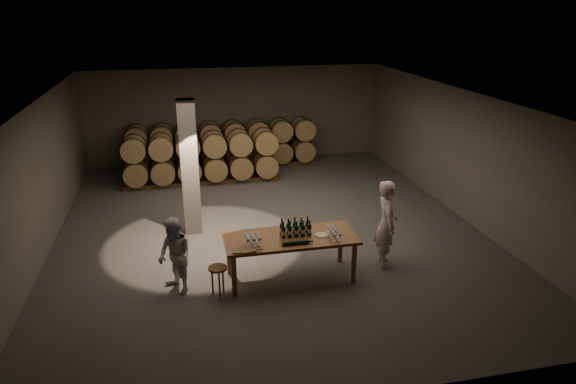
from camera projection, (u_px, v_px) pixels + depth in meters
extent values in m
plane|color=#514E4C|center=(268.00, 228.00, 12.65)|extent=(12.00, 12.00, 0.00)
plane|color=#605E59|center=(266.00, 98.00, 11.54)|extent=(12.00, 12.00, 0.00)
plane|color=#666057|center=(236.00, 115.00, 17.59)|extent=(10.00, 0.00, 10.00)
plane|color=#666057|center=(351.00, 301.00, 6.60)|extent=(10.00, 0.00, 10.00)
plane|color=#666057|center=(40.00, 180.00, 11.08)|extent=(0.00, 12.00, 12.00)
plane|color=#666057|center=(460.00, 153.00, 13.11)|extent=(0.00, 12.00, 12.00)
cube|color=gray|center=(190.00, 168.00, 11.91)|extent=(0.40, 0.40, 3.20)
cylinder|color=brown|center=(234.00, 275.00, 9.58)|extent=(0.10, 0.10, 0.84)
cylinder|color=brown|center=(354.00, 262.00, 10.06)|extent=(0.10, 0.10, 0.84)
cylinder|color=brown|center=(229.00, 255.00, 10.36)|extent=(0.10, 0.10, 0.84)
cylinder|color=brown|center=(340.00, 244.00, 10.84)|extent=(0.10, 0.10, 0.84)
cube|color=brown|center=(291.00, 238.00, 10.05)|extent=(2.60, 1.10, 0.06)
cube|color=brown|center=(225.00, 168.00, 17.00)|extent=(6.26, 0.10, 0.12)
cube|color=brown|center=(223.00, 163.00, 17.55)|extent=(6.26, 0.10, 0.12)
cylinder|color=#AC824E|center=(139.00, 159.00, 16.58)|extent=(0.70, 0.95, 0.70)
cylinder|color=black|center=(138.00, 161.00, 16.34)|extent=(0.73, 0.04, 0.73)
cylinder|color=black|center=(139.00, 157.00, 16.82)|extent=(0.73, 0.04, 0.73)
cylinder|color=#AC824E|center=(163.00, 157.00, 16.74)|extent=(0.70, 0.95, 0.70)
cylinder|color=black|center=(163.00, 160.00, 16.50)|extent=(0.73, 0.04, 0.73)
cylinder|color=black|center=(163.00, 155.00, 16.97)|extent=(0.73, 0.04, 0.73)
cylinder|color=#AC824E|center=(188.00, 156.00, 16.89)|extent=(0.70, 0.95, 0.70)
cylinder|color=black|center=(188.00, 158.00, 16.66)|extent=(0.73, 0.04, 0.73)
cylinder|color=black|center=(187.00, 154.00, 17.13)|extent=(0.73, 0.04, 0.73)
cylinder|color=#AC824E|center=(211.00, 155.00, 17.05)|extent=(0.70, 0.95, 0.70)
cylinder|color=black|center=(212.00, 157.00, 16.81)|extent=(0.73, 0.04, 0.73)
cylinder|color=black|center=(211.00, 152.00, 17.29)|extent=(0.73, 0.04, 0.73)
cylinder|color=#AC824E|center=(235.00, 153.00, 17.21)|extent=(0.70, 0.95, 0.70)
cylinder|color=black|center=(236.00, 155.00, 16.97)|extent=(0.73, 0.04, 0.73)
cylinder|color=black|center=(234.00, 151.00, 17.45)|extent=(0.73, 0.04, 0.73)
cylinder|color=#AC824E|center=(258.00, 152.00, 17.37)|extent=(0.70, 0.95, 0.70)
cylinder|color=black|center=(259.00, 154.00, 17.13)|extent=(0.73, 0.04, 0.73)
cylinder|color=black|center=(257.00, 150.00, 17.61)|extent=(0.73, 0.04, 0.73)
cylinder|color=#AC824E|center=(280.00, 150.00, 17.53)|extent=(0.70, 0.95, 0.70)
cylinder|color=black|center=(282.00, 152.00, 17.29)|extent=(0.73, 0.04, 0.73)
cylinder|color=black|center=(279.00, 148.00, 17.77)|extent=(0.73, 0.04, 0.73)
cylinder|color=#AC824E|center=(302.00, 149.00, 17.69)|extent=(0.70, 0.95, 0.70)
cylinder|color=black|center=(304.00, 151.00, 17.45)|extent=(0.73, 0.04, 0.73)
cylinder|color=black|center=(301.00, 147.00, 17.92)|extent=(0.73, 0.04, 0.73)
cylinder|color=#AC824E|center=(136.00, 137.00, 16.32)|extent=(0.70, 0.95, 0.70)
cylinder|color=black|center=(136.00, 139.00, 16.08)|extent=(0.73, 0.04, 0.73)
cylinder|color=black|center=(137.00, 135.00, 16.56)|extent=(0.73, 0.04, 0.73)
cylinder|color=#AC824E|center=(161.00, 135.00, 16.48)|extent=(0.70, 0.95, 0.70)
cylinder|color=black|center=(161.00, 137.00, 16.24)|extent=(0.73, 0.04, 0.73)
cylinder|color=black|center=(162.00, 133.00, 16.72)|extent=(0.73, 0.04, 0.73)
cylinder|color=#AC824E|center=(186.00, 134.00, 16.64)|extent=(0.70, 0.95, 0.70)
cylinder|color=black|center=(186.00, 136.00, 16.40)|extent=(0.73, 0.04, 0.73)
cylinder|color=black|center=(186.00, 132.00, 16.88)|extent=(0.73, 0.04, 0.73)
cylinder|color=#AC824E|center=(210.00, 133.00, 16.80)|extent=(0.70, 0.95, 0.70)
cylinder|color=black|center=(211.00, 135.00, 16.56)|extent=(0.73, 0.04, 0.73)
cylinder|color=black|center=(210.00, 131.00, 17.04)|extent=(0.73, 0.04, 0.73)
cylinder|color=#AC824E|center=(234.00, 132.00, 16.96)|extent=(0.70, 0.95, 0.70)
cylinder|color=black|center=(235.00, 133.00, 16.72)|extent=(0.73, 0.04, 0.73)
cylinder|color=black|center=(233.00, 130.00, 17.19)|extent=(0.73, 0.04, 0.73)
cylinder|color=#AC824E|center=(257.00, 130.00, 17.11)|extent=(0.70, 0.95, 0.70)
cylinder|color=black|center=(259.00, 132.00, 16.87)|extent=(0.73, 0.04, 0.73)
cylinder|color=black|center=(256.00, 129.00, 17.35)|extent=(0.73, 0.04, 0.73)
cylinder|color=#AC824E|center=(280.00, 129.00, 17.27)|extent=(0.70, 0.95, 0.70)
cylinder|color=black|center=(282.00, 131.00, 17.03)|extent=(0.73, 0.04, 0.73)
cylinder|color=black|center=(279.00, 128.00, 17.51)|extent=(0.73, 0.04, 0.73)
cylinder|color=#AC824E|center=(303.00, 128.00, 17.43)|extent=(0.70, 0.95, 0.70)
cylinder|color=black|center=(304.00, 130.00, 17.19)|extent=(0.73, 0.04, 0.73)
cylinder|color=black|center=(301.00, 126.00, 17.67)|extent=(0.73, 0.04, 0.73)
cube|color=brown|center=(204.00, 183.00, 15.56)|extent=(4.70, 0.10, 0.12)
cube|color=brown|center=(202.00, 177.00, 16.11)|extent=(4.70, 0.10, 0.12)
cylinder|color=#AC824E|center=(136.00, 172.00, 15.30)|extent=(0.70, 0.95, 0.70)
cylinder|color=black|center=(136.00, 175.00, 15.06)|extent=(0.73, 0.04, 0.73)
cylinder|color=black|center=(137.00, 169.00, 15.53)|extent=(0.73, 0.04, 0.73)
cylinder|color=#AC824E|center=(163.00, 170.00, 15.45)|extent=(0.70, 0.95, 0.70)
cylinder|color=black|center=(163.00, 173.00, 15.22)|extent=(0.73, 0.04, 0.73)
cylinder|color=black|center=(163.00, 168.00, 15.69)|extent=(0.73, 0.04, 0.73)
cylinder|color=#AC824E|center=(189.00, 169.00, 15.61)|extent=(0.70, 0.95, 0.70)
cylinder|color=black|center=(190.00, 171.00, 15.37)|extent=(0.73, 0.04, 0.73)
cylinder|color=black|center=(189.00, 166.00, 15.85)|extent=(0.73, 0.04, 0.73)
cylinder|color=#AC824E|center=(215.00, 167.00, 15.77)|extent=(0.70, 0.95, 0.70)
cylinder|color=black|center=(216.00, 169.00, 15.53)|extent=(0.73, 0.04, 0.73)
cylinder|color=black|center=(214.00, 164.00, 16.01)|extent=(0.73, 0.04, 0.73)
cylinder|color=#AC824E|center=(240.00, 165.00, 15.93)|extent=(0.70, 0.95, 0.70)
cylinder|color=black|center=(241.00, 168.00, 15.69)|extent=(0.73, 0.04, 0.73)
cylinder|color=black|center=(239.00, 163.00, 16.17)|extent=(0.73, 0.04, 0.73)
cylinder|color=#AC824E|center=(265.00, 164.00, 16.09)|extent=(0.70, 0.95, 0.70)
cylinder|color=black|center=(266.00, 166.00, 15.85)|extent=(0.73, 0.04, 0.73)
cylinder|color=black|center=(264.00, 161.00, 16.32)|extent=(0.73, 0.04, 0.73)
cylinder|color=#AC824E|center=(134.00, 148.00, 15.04)|extent=(0.70, 0.95, 0.70)
cylinder|color=black|center=(133.00, 150.00, 14.80)|extent=(0.73, 0.04, 0.73)
cylinder|color=black|center=(134.00, 146.00, 15.28)|extent=(0.73, 0.04, 0.73)
cylinder|color=#AC824E|center=(161.00, 146.00, 15.20)|extent=(0.70, 0.95, 0.70)
cylinder|color=black|center=(161.00, 149.00, 14.96)|extent=(0.73, 0.04, 0.73)
cylinder|color=black|center=(161.00, 144.00, 15.44)|extent=(0.73, 0.04, 0.73)
cylinder|color=#AC824E|center=(188.00, 145.00, 15.36)|extent=(0.70, 0.95, 0.70)
cylinder|color=black|center=(188.00, 147.00, 15.12)|extent=(0.73, 0.04, 0.73)
cylinder|color=black|center=(187.00, 143.00, 15.59)|extent=(0.73, 0.04, 0.73)
cylinder|color=#AC824E|center=(214.00, 144.00, 15.51)|extent=(0.70, 0.95, 0.70)
cylinder|color=black|center=(215.00, 146.00, 15.28)|extent=(0.73, 0.04, 0.73)
cylinder|color=black|center=(213.00, 141.00, 15.75)|extent=(0.73, 0.04, 0.73)
cylinder|color=#AC824E|center=(239.00, 142.00, 15.67)|extent=(0.70, 0.95, 0.70)
cylinder|color=black|center=(241.00, 144.00, 15.43)|extent=(0.73, 0.04, 0.73)
cylinder|color=black|center=(238.00, 140.00, 15.91)|extent=(0.73, 0.04, 0.73)
cylinder|color=#AC824E|center=(265.00, 141.00, 15.83)|extent=(0.70, 0.95, 0.70)
cylinder|color=black|center=(266.00, 143.00, 15.59)|extent=(0.73, 0.04, 0.73)
cylinder|color=black|center=(263.00, 139.00, 16.07)|extent=(0.73, 0.04, 0.73)
cylinder|color=black|center=(284.00, 232.00, 9.95)|extent=(0.09, 0.09, 0.24)
cylinder|color=silver|center=(284.00, 233.00, 9.96)|extent=(0.09, 0.09, 0.08)
cylinder|color=black|center=(283.00, 224.00, 9.89)|extent=(0.03, 0.03, 0.10)
cylinder|color=yellow|center=(283.00, 222.00, 9.88)|extent=(0.04, 0.04, 0.03)
cylinder|color=black|center=(282.00, 229.00, 10.09)|extent=(0.09, 0.09, 0.24)
cylinder|color=silver|center=(282.00, 230.00, 10.09)|extent=(0.09, 0.09, 0.08)
cylinder|color=black|center=(282.00, 221.00, 10.03)|extent=(0.03, 0.03, 0.10)
cylinder|color=maroon|center=(282.00, 219.00, 10.01)|extent=(0.04, 0.04, 0.03)
cylinder|color=black|center=(290.00, 232.00, 9.98)|extent=(0.09, 0.09, 0.24)
cylinder|color=silver|center=(290.00, 232.00, 9.98)|extent=(0.09, 0.09, 0.08)
cylinder|color=black|center=(290.00, 224.00, 9.92)|extent=(0.03, 0.03, 0.10)
cylinder|color=maroon|center=(290.00, 221.00, 9.90)|extent=(0.04, 0.04, 0.03)
cylinder|color=black|center=(288.00, 229.00, 10.12)|extent=(0.09, 0.09, 0.24)
cylinder|color=silver|center=(288.00, 229.00, 10.12)|extent=(0.09, 0.09, 0.08)
cylinder|color=black|center=(288.00, 221.00, 10.06)|extent=(0.03, 0.03, 0.10)
cylinder|color=yellow|center=(288.00, 218.00, 10.04)|extent=(0.04, 0.04, 0.03)
cylinder|color=black|center=(297.00, 231.00, 10.01)|extent=(0.09, 0.09, 0.24)
cylinder|color=silver|center=(297.00, 232.00, 10.01)|extent=(0.09, 0.09, 0.08)
cylinder|color=black|center=(297.00, 223.00, 9.95)|extent=(0.03, 0.03, 0.10)
cylinder|color=yellow|center=(297.00, 221.00, 9.93)|extent=(0.04, 0.04, 0.03)
cylinder|color=black|center=(295.00, 228.00, 10.14)|extent=(0.09, 0.09, 0.24)
cylinder|color=silver|center=(295.00, 229.00, 10.15)|extent=(0.09, 0.09, 0.08)
cylinder|color=black|center=(295.00, 220.00, 10.08)|extent=(0.03, 0.03, 0.10)
cylinder|color=maroon|center=(295.00, 218.00, 10.07)|extent=(0.04, 0.04, 0.03)
cylinder|color=black|center=(303.00, 231.00, 10.03)|extent=(0.09, 0.09, 0.24)
cylinder|color=silver|center=(303.00, 231.00, 10.04)|extent=(0.09, 0.09, 0.08)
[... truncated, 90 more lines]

